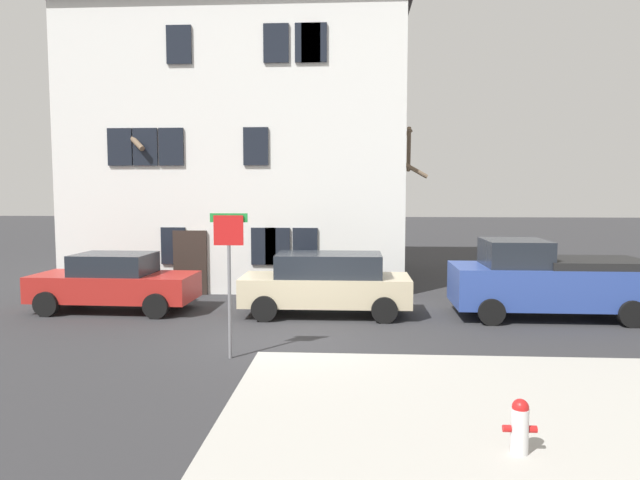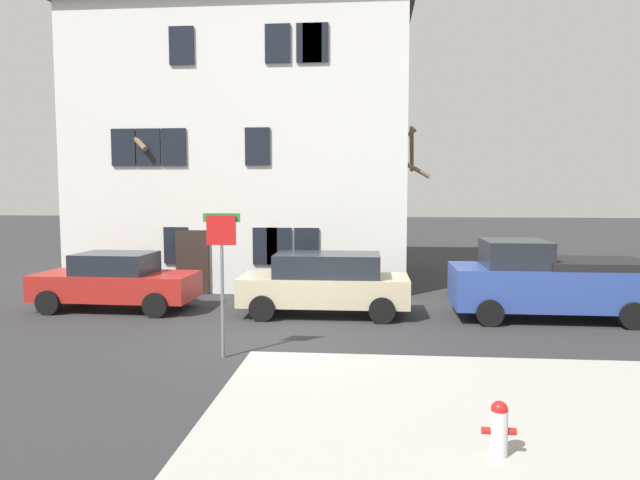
{
  "view_description": "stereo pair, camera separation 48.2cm",
  "coord_description": "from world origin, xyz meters",
  "px_view_note": "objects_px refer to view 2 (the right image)",
  "views": [
    {
      "loc": [
        1.52,
        -13.0,
        3.43
      ],
      "look_at": [
        0.46,
        4.06,
        1.94
      ],
      "focal_mm": 32.7,
      "sensor_mm": 36.0,
      "label": 1
    },
    {
      "loc": [
        2.0,
        -12.97,
        3.43
      ],
      "look_at": [
        0.46,
        4.06,
        1.94
      ],
      "focal_mm": 32.7,
      "sensor_mm": 36.0,
      "label": 2
    }
  ],
  "objects_px": {
    "car_red_sedan": "(116,281)",
    "pickup_truck_blue": "(547,281)",
    "car_beige_wagon": "(325,283)",
    "street_sign_pole": "(222,258)",
    "building_main": "(255,123)",
    "fire_hydrant": "(499,428)",
    "tree_bare_near": "(157,193)",
    "tree_bare_mid": "(388,190)",
    "bicycle_leaning": "(172,275)"
  },
  "relations": [
    {
      "from": "car_red_sedan",
      "to": "pickup_truck_blue",
      "type": "height_order",
      "value": "pickup_truck_blue"
    },
    {
      "from": "car_beige_wagon",
      "to": "car_red_sedan",
      "type": "bearing_deg",
      "value": 178.15
    },
    {
      "from": "car_red_sedan",
      "to": "street_sign_pole",
      "type": "xyz_separation_m",
      "value": [
        4.26,
        -4.43,
        1.24
      ]
    },
    {
      "from": "building_main",
      "to": "fire_hydrant",
      "type": "xyz_separation_m",
      "value": [
        6.25,
        -15.81,
        -5.55
      ]
    },
    {
      "from": "tree_bare_near",
      "to": "car_beige_wagon",
      "type": "bearing_deg",
      "value": -33.69
    },
    {
      "from": "car_red_sedan",
      "to": "fire_hydrant",
      "type": "height_order",
      "value": "car_red_sedan"
    },
    {
      "from": "tree_bare_near",
      "to": "tree_bare_mid",
      "type": "xyz_separation_m",
      "value": [
        8.06,
        0.62,
        0.11
      ]
    },
    {
      "from": "tree_bare_mid",
      "to": "car_red_sedan",
      "type": "height_order",
      "value": "tree_bare_mid"
    },
    {
      "from": "tree_bare_near",
      "to": "street_sign_pole",
      "type": "height_order",
      "value": "tree_bare_near"
    },
    {
      "from": "tree_bare_mid",
      "to": "fire_hydrant",
      "type": "relative_size",
      "value": 9.53
    },
    {
      "from": "building_main",
      "to": "tree_bare_near",
      "type": "relative_size",
      "value": 1.92
    },
    {
      "from": "tree_bare_mid",
      "to": "pickup_truck_blue",
      "type": "relative_size",
      "value": 1.31
    },
    {
      "from": "tree_bare_near",
      "to": "street_sign_pole",
      "type": "relative_size",
      "value": 2.12
    },
    {
      "from": "fire_hydrant",
      "to": "tree_bare_mid",
      "type": "bearing_deg",
      "value": 94.56
    },
    {
      "from": "tree_bare_mid",
      "to": "car_beige_wagon",
      "type": "relative_size",
      "value": 1.46
    },
    {
      "from": "bicycle_leaning",
      "to": "car_red_sedan",
      "type": "bearing_deg",
      "value": -92.34
    },
    {
      "from": "building_main",
      "to": "tree_bare_mid",
      "type": "distance_m",
      "value": 6.33
    },
    {
      "from": "pickup_truck_blue",
      "to": "street_sign_pole",
      "type": "height_order",
      "value": "street_sign_pole"
    },
    {
      "from": "tree_bare_mid",
      "to": "street_sign_pole",
      "type": "distance_m",
      "value": 9.8
    },
    {
      "from": "street_sign_pole",
      "to": "fire_hydrant",
      "type": "bearing_deg",
      "value": -42.78
    },
    {
      "from": "pickup_truck_blue",
      "to": "street_sign_pole",
      "type": "relative_size",
      "value": 1.72
    },
    {
      "from": "car_red_sedan",
      "to": "pickup_truck_blue",
      "type": "bearing_deg",
      "value": -0.56
    },
    {
      "from": "pickup_truck_blue",
      "to": "car_beige_wagon",
      "type": "bearing_deg",
      "value": -179.26
    },
    {
      "from": "tree_bare_near",
      "to": "bicycle_leaning",
      "type": "bearing_deg",
      "value": 23.06
    },
    {
      "from": "pickup_truck_blue",
      "to": "fire_hydrant",
      "type": "height_order",
      "value": "pickup_truck_blue"
    },
    {
      "from": "fire_hydrant",
      "to": "bicycle_leaning",
      "type": "height_order",
      "value": "bicycle_leaning"
    },
    {
      "from": "bicycle_leaning",
      "to": "tree_bare_near",
      "type": "bearing_deg",
      "value": -156.94
    },
    {
      "from": "tree_bare_near",
      "to": "car_red_sedan",
      "type": "xyz_separation_m",
      "value": [
        0.25,
        -3.98,
        -2.49
      ]
    },
    {
      "from": "tree_bare_near",
      "to": "car_red_sedan",
      "type": "height_order",
      "value": "tree_bare_near"
    },
    {
      "from": "pickup_truck_blue",
      "to": "tree_bare_near",
      "type": "bearing_deg",
      "value": 161.4
    },
    {
      "from": "tree_bare_mid",
      "to": "pickup_truck_blue",
      "type": "height_order",
      "value": "tree_bare_mid"
    },
    {
      "from": "tree_bare_mid",
      "to": "pickup_truck_blue",
      "type": "distance_m",
      "value": 6.71
    },
    {
      "from": "car_beige_wagon",
      "to": "street_sign_pole",
      "type": "relative_size",
      "value": 1.55
    },
    {
      "from": "car_red_sedan",
      "to": "street_sign_pole",
      "type": "relative_size",
      "value": 1.54
    },
    {
      "from": "tree_bare_near",
      "to": "pickup_truck_blue",
      "type": "xyz_separation_m",
      "value": [
        12.17,
        -4.1,
        -2.3
      ]
    },
    {
      "from": "tree_bare_near",
      "to": "street_sign_pole",
      "type": "bearing_deg",
      "value": -61.81
    },
    {
      "from": "tree_bare_near",
      "to": "tree_bare_mid",
      "type": "relative_size",
      "value": 0.94
    },
    {
      "from": "car_red_sedan",
      "to": "street_sign_pole",
      "type": "bearing_deg",
      "value": -46.13
    },
    {
      "from": "tree_bare_near",
      "to": "fire_hydrant",
      "type": "relative_size",
      "value": 8.94
    },
    {
      "from": "building_main",
      "to": "pickup_truck_blue",
      "type": "relative_size",
      "value": 2.36
    },
    {
      "from": "fire_hydrant",
      "to": "street_sign_pole",
      "type": "bearing_deg",
      "value": 137.22
    },
    {
      "from": "building_main",
      "to": "car_beige_wagon",
      "type": "xyz_separation_m",
      "value": [
        3.39,
        -7.31,
        -5.14
      ]
    },
    {
      "from": "building_main",
      "to": "fire_hydrant",
      "type": "height_order",
      "value": "building_main"
    },
    {
      "from": "fire_hydrant",
      "to": "street_sign_pole",
      "type": "height_order",
      "value": "street_sign_pole"
    },
    {
      "from": "tree_bare_near",
      "to": "fire_hydrant",
      "type": "bearing_deg",
      "value": -54.27
    },
    {
      "from": "fire_hydrant",
      "to": "bicycle_leaning",
      "type": "xyz_separation_m",
      "value": [
        -8.7,
        12.85,
        -0.11
      ]
    },
    {
      "from": "building_main",
      "to": "car_red_sedan",
      "type": "distance_m",
      "value": 9.2
    },
    {
      "from": "car_beige_wagon",
      "to": "street_sign_pole",
      "type": "bearing_deg",
      "value": -112.46
    },
    {
      "from": "bicycle_leaning",
      "to": "tree_bare_mid",
      "type": "bearing_deg",
      "value": 3.31
    },
    {
      "from": "building_main",
      "to": "bicycle_leaning",
      "type": "xyz_separation_m",
      "value": [
        -2.45,
        -2.95,
        -5.66
      ]
    }
  ]
}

